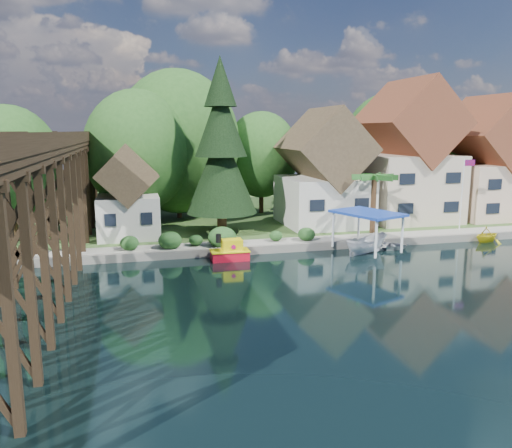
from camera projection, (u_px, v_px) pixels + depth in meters
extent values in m
plane|color=black|center=(311.00, 283.00, 31.17)|extent=(140.00, 140.00, 0.00)
cube|color=#2D451B|center=(219.00, 203.00, 63.56)|extent=(140.00, 52.00, 0.50)
cube|color=slate|center=(324.00, 246.00, 39.69)|extent=(60.00, 0.40, 0.62)
cube|color=gray|center=(341.00, 239.00, 41.36)|extent=(50.00, 2.60, 0.06)
cube|color=black|center=(0.00, 263.00, 20.54)|extent=(4.00, 0.36, 8.00)
cube|color=black|center=(17.00, 246.00, 23.60)|extent=(4.00, 0.36, 8.00)
cube|color=black|center=(30.00, 232.00, 26.65)|extent=(4.00, 0.36, 8.00)
cube|color=black|center=(40.00, 222.00, 29.70)|extent=(4.00, 0.36, 8.00)
cube|color=black|center=(49.00, 213.00, 32.75)|extent=(4.00, 0.36, 8.00)
cube|color=black|center=(56.00, 206.00, 35.81)|extent=(4.00, 0.36, 8.00)
cube|color=black|center=(62.00, 200.00, 38.86)|extent=(4.00, 0.36, 8.00)
cube|color=black|center=(67.00, 195.00, 41.91)|extent=(4.00, 0.36, 8.00)
cube|color=black|center=(71.00, 191.00, 44.96)|extent=(4.00, 0.36, 8.00)
cube|color=black|center=(75.00, 187.00, 48.02)|extent=(4.00, 0.36, 8.00)
cube|color=black|center=(78.00, 184.00, 51.07)|extent=(4.00, 0.36, 8.00)
cube|color=black|center=(13.00, 152.00, 31.21)|extent=(0.35, 44.00, 0.35)
cube|color=black|center=(72.00, 151.00, 32.04)|extent=(0.35, 44.00, 0.35)
cube|color=black|center=(43.00, 147.00, 31.57)|extent=(4.00, 44.00, 0.30)
cube|color=black|center=(7.00, 138.00, 30.99)|extent=(0.12, 44.00, 0.80)
cube|color=black|center=(75.00, 138.00, 31.94)|extent=(0.12, 44.00, 0.80)
cube|color=beige|center=(323.00, 201.00, 47.58)|extent=(7.50, 8.00, 4.50)
cube|color=#453525|center=(324.00, 148.00, 46.67)|extent=(7.64, 8.64, 7.64)
cube|color=black|center=(317.00, 205.00, 43.19)|extent=(1.35, 0.08, 1.00)
cube|color=black|center=(362.00, 204.00, 44.18)|extent=(1.35, 0.08, 1.00)
cube|color=beige|center=(405.00, 187.00, 50.00)|extent=(8.50, 8.50, 6.50)
cube|color=brown|center=(409.00, 123.00, 48.84)|extent=(8.65, 9.18, 8.65)
cube|color=black|center=(407.00, 190.00, 45.29)|extent=(1.53, 0.08, 1.00)
cube|color=black|center=(453.00, 188.00, 46.41)|extent=(1.53, 0.08, 1.00)
cube|color=beige|center=(485.00, 190.00, 51.75)|extent=(8.00, 8.00, 5.50)
cube|color=brown|center=(490.00, 135.00, 50.71)|extent=(8.15, 8.64, 8.15)
cube|color=black|center=(494.00, 193.00, 47.31)|extent=(1.44, 0.08, 1.00)
cube|color=beige|center=(129.00, 216.00, 41.99)|extent=(5.00, 5.00, 3.50)
cube|color=#453525|center=(127.00, 174.00, 41.33)|extent=(5.09, 5.40, 5.09)
cube|color=black|center=(110.00, 220.00, 39.20)|extent=(0.90, 0.08, 1.00)
cube|color=black|center=(147.00, 219.00, 39.86)|extent=(0.90, 0.08, 1.00)
cylinder|color=#382314|center=(140.00, 203.00, 46.42)|extent=(0.50, 0.50, 4.50)
ellipsoid|color=#224E1C|center=(138.00, 151.00, 45.54)|extent=(4.40, 4.40, 5.06)
cylinder|color=#382314|center=(179.00, 194.00, 51.14)|extent=(0.50, 0.50, 4.95)
ellipsoid|color=#224E1C|center=(177.00, 142.00, 50.18)|extent=(5.00, 5.00, 5.75)
cylinder|color=#382314|center=(261.00, 194.00, 54.31)|extent=(0.50, 0.50, 4.05)
ellipsoid|color=#224E1C|center=(261.00, 155.00, 53.52)|extent=(4.00, 4.00, 4.60)
cylinder|color=#382314|center=(386.00, 188.00, 57.81)|extent=(0.50, 0.50, 4.50)
ellipsoid|color=#224E1C|center=(388.00, 147.00, 56.94)|extent=(4.60, 4.60, 5.29)
cylinder|color=#382314|center=(468.00, 194.00, 55.97)|extent=(0.50, 0.50, 3.60)
ellipsoid|color=#224E1C|center=(471.00, 160.00, 55.27)|extent=(3.80, 3.80, 4.37)
cylinder|color=#382314|center=(14.00, 216.00, 40.28)|extent=(0.50, 0.50, 4.05)
ellipsoid|color=#224E1C|center=(9.00, 163.00, 39.49)|extent=(4.00, 4.00, 4.60)
ellipsoid|color=#163E18|center=(170.00, 239.00, 37.82)|extent=(1.98, 1.98, 1.53)
ellipsoid|color=#163E18|center=(196.00, 239.00, 38.61)|extent=(1.54, 1.54, 1.19)
ellipsoid|color=#163E18|center=(222.00, 236.00, 38.56)|extent=(2.20, 2.20, 1.70)
ellipsoid|color=#163E18|center=(129.00, 242.00, 37.32)|extent=(1.76, 1.76, 1.36)
ellipsoid|color=#163E18|center=(276.00, 235.00, 40.24)|extent=(1.54, 1.54, 1.19)
ellipsoid|color=#163E18|center=(306.00, 233.00, 40.53)|extent=(1.76, 1.76, 1.36)
cylinder|color=#382314|center=(222.00, 218.00, 43.41)|extent=(0.83, 0.83, 2.76)
cone|color=black|center=(221.00, 170.00, 42.64)|extent=(6.08, 6.08, 7.37)
cone|color=black|center=(221.00, 121.00, 41.88)|extent=(4.42, 4.42, 5.99)
cone|color=black|center=(220.00, 81.00, 41.28)|extent=(2.76, 2.76, 4.15)
cylinder|color=#382314|center=(373.00, 207.00, 43.33)|extent=(0.47, 0.47, 4.71)
ellipsoid|color=#1F501A|center=(374.00, 177.00, 42.86)|extent=(4.46, 4.46, 1.07)
cylinder|color=white|center=(462.00, 195.00, 44.14)|extent=(0.09, 0.09, 6.44)
cube|color=red|center=(470.00, 163.00, 43.65)|extent=(0.91, 0.19, 0.55)
cube|color=red|center=(230.00, 256.00, 36.57)|extent=(2.73, 1.47, 0.73)
cube|color=yellow|center=(230.00, 251.00, 36.49)|extent=(2.82, 1.56, 0.09)
cube|color=yellow|center=(232.00, 245.00, 36.47)|extent=(1.46, 1.10, 0.91)
cylinder|color=black|center=(218.00, 238.00, 36.13)|extent=(0.40, 0.40, 0.63)
cylinder|color=#B50D58|center=(233.00, 247.00, 35.93)|extent=(0.33, 0.08, 0.33)
cylinder|color=#B50D58|center=(231.00, 244.00, 37.00)|extent=(0.33, 0.08, 0.33)
cylinder|color=#B50D58|center=(242.00, 245.00, 36.63)|extent=(0.08, 0.33, 0.33)
imported|color=silver|center=(386.00, 245.00, 39.94)|extent=(4.01, 3.24, 0.74)
imported|color=silver|center=(366.00, 244.00, 38.39)|extent=(4.37, 2.89, 1.58)
cube|color=#193CA8|center=(368.00, 213.00, 37.96)|extent=(5.05, 5.97, 0.19)
cylinder|color=white|center=(402.00, 234.00, 37.22)|extent=(0.19, 0.19, 2.85)
cylinder|color=white|center=(359.00, 225.00, 40.81)|extent=(0.19, 0.19, 2.85)
cylinder|color=white|center=(376.00, 239.00, 35.63)|extent=(0.19, 0.19, 2.85)
cylinder|color=white|center=(333.00, 229.00, 39.22)|extent=(0.19, 0.19, 2.85)
imported|color=gold|center=(487.00, 234.00, 42.37)|extent=(3.35, 3.09, 1.47)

